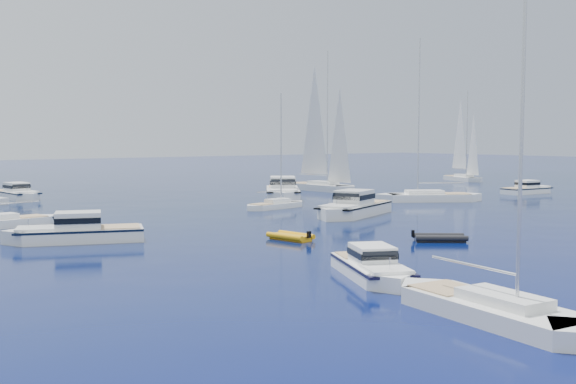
# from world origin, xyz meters

# --- Properties ---
(ground) EXTENTS (400.00, 400.00, 0.00)m
(ground) POSITION_xyz_m (0.00, 0.00, 0.00)
(ground) COLOR #080F53
(ground) RESTS_ON ground
(motor_cruiser_left) EXTENTS (5.62, 8.16, 2.07)m
(motor_cruiser_left) POSITION_xyz_m (-13.34, 1.33, 0.00)
(motor_cruiser_left) COLOR white
(motor_cruiser_left) RESTS_ON ground
(motor_cruiser_centre) EXTENTS (11.52, 7.37, 2.91)m
(motor_cruiser_centre) POSITION_xyz_m (4.40, 21.92, 0.00)
(motor_cruiser_centre) COLOR silver
(motor_cruiser_centre) RESTS_ON ground
(motor_cruiser_far_r) EXTENTS (8.35, 3.31, 2.14)m
(motor_cruiser_far_r) POSITION_xyz_m (38.26, 26.66, 0.00)
(motor_cruiser_far_r) COLOR white
(motor_cruiser_far_r) RESTS_ON ground
(motor_cruiser_far_l) EXTENTS (10.12, 6.41, 2.55)m
(motor_cruiser_far_l) POSITION_xyz_m (-20.66, 21.88, 0.00)
(motor_cruiser_far_l) COLOR silver
(motor_cruiser_far_l) RESTS_ON ground
(motor_cruiser_distant) EXTENTS (10.10, 12.04, 3.19)m
(motor_cruiser_distant) POSITION_xyz_m (9.89, 39.55, 0.00)
(motor_cruiser_distant) COLOR white
(motor_cruiser_distant) RESTS_ON ground
(motor_cruiser_horizon) EXTENTS (3.66, 9.27, 2.37)m
(motor_cruiser_horizon) POSITION_xyz_m (-14.19, 57.55, 0.00)
(motor_cruiser_horizon) COLOR white
(motor_cruiser_horizon) RESTS_ON ground
(sailboat_fore) EXTENTS (4.16, 11.06, 15.86)m
(sailboat_fore) POSITION_xyz_m (-15.18, -7.04, 0.00)
(sailboat_fore) COLOR silver
(sailboat_fore) RESTS_ON ground
(sailboat_mid_r) EXTENTS (12.17, 9.40, 18.21)m
(sailboat_mid_r) POSITION_xyz_m (20.52, 27.21, 0.00)
(sailboat_mid_r) COLOR white
(sailboat_mid_r) RESTS_ON ground
(sailboat_mid_l) EXTENTS (9.94, 3.85, 14.24)m
(sailboat_mid_l) POSITION_xyz_m (-22.53, 32.73, 0.00)
(sailboat_mid_l) COLOR white
(sailboat_mid_l) RESTS_ON ground
(sailboat_centre) EXTENTS (8.15, 3.27, 11.65)m
(sailboat_centre) POSITION_xyz_m (2.79, 31.31, 0.00)
(sailboat_centre) COLOR white
(sailboat_centre) RESTS_ON ground
(sailboat_sails_r) EXTENTS (4.31, 12.96, 18.72)m
(sailboat_sails_r) POSITION_xyz_m (21.05, 46.19, 0.00)
(sailboat_sails_r) COLOR silver
(sailboat_sails_r) RESTS_ON ground
(sailboat_sails_far) EXTENTS (5.59, 10.49, 14.94)m
(sailboat_sails_far) POSITION_xyz_m (52.51, 47.99, 0.00)
(sailboat_sails_far) COLOR silver
(sailboat_sails_far) RESTS_ON ground
(tender_yellow) EXTENTS (2.38, 3.58, 0.95)m
(tender_yellow) POSITION_xyz_m (-8.79, 13.88, 0.00)
(tender_yellow) COLOR orange
(tender_yellow) RESTS_ON ground
(tender_grey_near) EXTENTS (4.05, 3.83, 0.95)m
(tender_grey_near) POSITION_xyz_m (-1.24, 7.32, 0.00)
(tender_grey_near) COLOR black
(tender_grey_near) RESTS_ON ground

